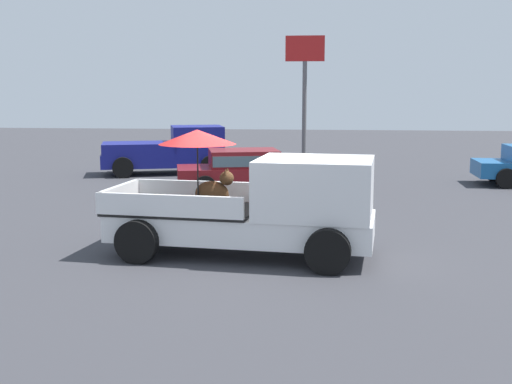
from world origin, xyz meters
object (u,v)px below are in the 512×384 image
Objects in this scene: pickup_truck_main at (264,205)px; motel_sign at (305,78)px; parked_sedan_far at (246,169)px; pickup_truck_red at (171,151)px.

pickup_truck_main is 1.03× the size of motel_sign.
motel_sign reaches higher than parked_sedan_far.
pickup_truck_main reaches higher than parked_sedan_far.
pickup_truck_red is (-4.63, 11.87, -0.12)m from pickup_truck_main.
pickup_truck_main is at bearing -92.08° from motel_sign.
parked_sedan_far is 5.04m from motel_sign.
pickup_truck_red is at bearing 175.65° from motel_sign.
parked_sedan_far is (3.36, -4.20, -0.13)m from pickup_truck_red.
parked_sedan_far is at bearing -68.14° from pickup_truck_red.
pickup_truck_main is 1.02× the size of pickup_truck_red.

